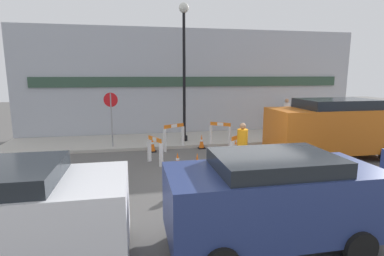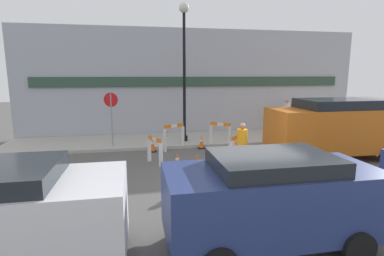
# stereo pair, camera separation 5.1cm
# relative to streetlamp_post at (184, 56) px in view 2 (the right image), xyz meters

# --- Properties ---
(ground_plane) EXTENTS (60.00, 60.00, 0.00)m
(ground_plane) POSITION_rel_streetlamp_post_xyz_m (0.96, -5.47, -3.99)
(ground_plane) COLOR #565451
(sidewalk_slab) EXTENTS (18.00, 3.07, 0.13)m
(sidewalk_slab) POSITION_rel_streetlamp_post_xyz_m (0.96, 0.57, -3.93)
(sidewalk_slab) COLOR #ADA89E
(sidewalk_slab) RESTS_ON ground_plane
(storefront_facade) EXTENTS (18.00, 0.22, 5.50)m
(storefront_facade) POSITION_rel_streetlamp_post_xyz_m (0.96, 2.17, -1.24)
(storefront_facade) COLOR #A3A8B2
(storefront_facade) RESTS_ON ground_plane
(streetlamp_post) EXTENTS (0.44, 0.44, 6.09)m
(streetlamp_post) POSITION_rel_streetlamp_post_xyz_m (0.00, 0.00, 0.00)
(streetlamp_post) COLOR black
(streetlamp_post) RESTS_ON sidewalk_slab
(stop_sign) EXTENTS (0.59, 0.16, 2.30)m
(stop_sign) POSITION_rel_streetlamp_post_xyz_m (-3.20, -0.50, -2.32)
(stop_sign) COLOR gray
(stop_sign) RESTS_ON sidewalk_slab
(barricade_0) EXTENTS (0.85, 0.70, 1.00)m
(barricade_0) POSITION_rel_streetlamp_post_xyz_m (1.48, -3.26, -3.44)
(barricade_0) COLOR white
(barricade_0) RESTS_ON ground_plane
(barricade_1) EXTENTS (0.82, 0.65, 1.13)m
(barricade_1) POSITION_rel_streetlamp_post_xyz_m (1.39, -1.12, -3.38)
(barricade_1) COLOR white
(barricade_1) RESTS_ON ground_plane
(barricade_2) EXTENTS (0.94, 0.59, 1.12)m
(barricade_2) POSITION_rel_streetlamp_post_xyz_m (-0.63, -1.12, -3.38)
(barricade_2) COLOR white
(barricade_2) RESTS_ON ground_plane
(barricade_3) EXTENTS (0.51, 0.84, 0.98)m
(barricade_3) POSITION_rel_streetlamp_post_xyz_m (-1.57, -2.97, -3.46)
(barricade_3) COLOR white
(barricade_3) RESTS_ON ground_plane
(traffic_cone_0) EXTENTS (0.30, 0.30, 0.57)m
(traffic_cone_0) POSITION_rel_streetlamp_post_xyz_m (1.77, -2.11, -3.72)
(traffic_cone_0) COLOR black
(traffic_cone_0) RESTS_ON ground_plane
(traffic_cone_1) EXTENTS (0.30, 0.30, 0.70)m
(traffic_cone_1) POSITION_rel_streetlamp_post_xyz_m (-0.31, -4.33, -3.66)
(traffic_cone_1) COLOR black
(traffic_cone_1) RESTS_ON ground_plane
(traffic_cone_2) EXTENTS (0.30, 0.30, 0.65)m
(traffic_cone_2) POSITION_rel_streetlamp_post_xyz_m (-1.55, -1.24, -3.68)
(traffic_cone_2) COLOR black
(traffic_cone_2) RESTS_ON ground_plane
(traffic_cone_3) EXTENTS (0.30, 0.30, 0.55)m
(traffic_cone_3) POSITION_rel_streetlamp_post_xyz_m (-0.85, -3.62, -3.73)
(traffic_cone_3) COLOR black
(traffic_cone_3) RESTS_ON ground_plane
(traffic_cone_4) EXTENTS (0.30, 0.30, 0.74)m
(traffic_cone_4) POSITION_rel_streetlamp_post_xyz_m (2.08, -2.45, -3.64)
(traffic_cone_4) COLOR black
(traffic_cone_4) RESTS_ON ground_plane
(traffic_cone_5) EXTENTS (0.30, 0.30, 0.62)m
(traffic_cone_5) POSITION_rel_streetlamp_post_xyz_m (0.58, -1.07, -3.70)
(traffic_cone_5) COLOR black
(traffic_cone_5) RESTS_ON ground_plane
(person_worker) EXTENTS (0.46, 0.46, 1.63)m
(person_worker) POSITION_rel_streetlamp_post_xyz_m (1.18, -4.39, -3.12)
(person_worker) COLOR #33333D
(person_worker) RESTS_ON ground_plane
(person_pedestrian) EXTENTS (0.43, 0.43, 1.76)m
(person_pedestrian) POSITION_rel_streetlamp_post_xyz_m (5.82, 1.38, -2.91)
(person_pedestrian) COLOR #33333D
(person_pedestrian) RESTS_ON sidewalk_slab
(parked_car_1) EXTENTS (3.89, 1.84, 1.77)m
(parked_car_1) POSITION_rel_streetlamp_post_xyz_m (0.20, -8.61, -3.00)
(parked_car_1) COLOR navy
(parked_car_1) RESTS_ON ground_plane
(work_van) EXTENTS (4.97, 2.09, 2.26)m
(work_van) POSITION_rel_streetlamp_post_xyz_m (5.23, -3.44, -2.76)
(work_van) COLOR #D16619
(work_van) RESTS_ON ground_plane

